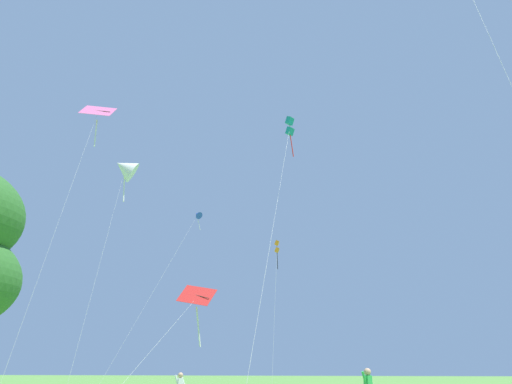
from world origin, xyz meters
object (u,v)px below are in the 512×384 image
object	(u,v)px
kite_pink_low	(96,119)
kite_white_distant	(125,168)
kite_teal_box	(290,129)
kite_blue_delta	(197,215)
kite_orange_box	(277,249)
kite_red_high	(197,305)

from	to	relation	value
kite_pink_low	kite_white_distant	xyz separation A→B (m)	(1.40, 2.40, -3.34)
kite_pink_low	kite_teal_box	size ratio (longest dim) A/B	1.33
kite_blue_delta	kite_teal_box	bearing A→B (deg)	-54.19
kite_blue_delta	kite_orange_box	world-z (taller)	kite_blue_delta
kite_red_high	kite_teal_box	distance (m)	12.63
kite_blue_delta	kite_red_high	bearing A→B (deg)	-65.70
kite_pink_low	kite_orange_box	bearing A→B (deg)	42.55
kite_blue_delta	kite_orange_box	bearing A→B (deg)	-33.22
kite_pink_low	kite_teal_box	bearing A→B (deg)	-12.60
kite_pink_low	kite_white_distant	distance (m)	4.34
kite_blue_delta	kite_white_distant	xyz separation A→B (m)	(0.27, -14.95, -0.18)
kite_pink_low	kite_red_high	distance (m)	17.16
kite_blue_delta	kite_red_high	world-z (taller)	kite_blue_delta
kite_pink_low	kite_orange_box	distance (m)	17.91
kite_blue_delta	kite_teal_box	xyz separation A→B (m)	(15.14, -20.99, -1.49)
kite_orange_box	kite_white_distant	world-z (taller)	kite_white_distant
kite_orange_box	kite_teal_box	xyz separation A→B (m)	(4.77, -14.19, 4.13)
kite_red_high	kite_teal_box	size ratio (longest dim) A/B	0.62
kite_teal_box	kite_red_high	bearing A→B (deg)	155.36
kite_orange_box	kite_red_high	bearing A→B (deg)	-102.30
kite_red_high	kite_white_distant	size ratio (longest dim) A/B	0.57
kite_pink_low	kite_orange_box	size ratio (longest dim) A/B	1.80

